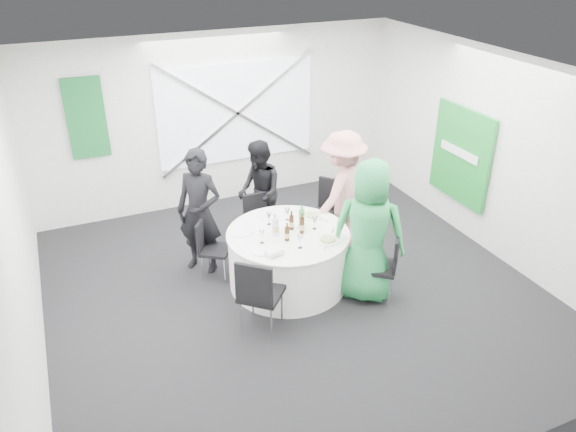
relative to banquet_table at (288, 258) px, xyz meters
name	(u,v)px	position (x,y,z in m)	size (l,w,h in m)	color
floor	(294,291)	(0.00, -0.20, -0.38)	(6.00, 6.00, 0.00)	black
ceiling	(296,74)	(0.00, -0.20, 2.42)	(6.00, 6.00, 0.00)	white
wall_back	(219,120)	(0.00, 2.80, 1.02)	(6.00, 6.00, 0.00)	silver
wall_front	(460,352)	(0.00, -3.20, 1.02)	(6.00, 6.00, 0.00)	silver
wall_left	(18,245)	(-3.00, -0.20, 1.02)	(6.00, 6.00, 0.00)	silver
wall_right	(495,156)	(3.00, -0.20, 1.02)	(6.00, 6.00, 0.00)	silver
window_panel	(237,113)	(0.30, 2.76, 1.12)	(2.60, 0.03, 1.60)	silver
window_brace_a	(238,113)	(0.30, 2.72, 1.12)	(0.05, 0.05, 3.16)	silver
window_brace_b	(238,113)	(0.30, 2.72, 1.12)	(0.05, 0.05, 3.16)	silver
green_banner	(86,118)	(-2.00, 2.75, 1.32)	(0.55, 0.04, 1.20)	#146526
green_sign	(461,155)	(2.94, 0.40, 0.82)	(0.05, 1.20, 1.40)	#198A2D
banquet_table	(288,258)	(0.00, 0.00, 0.00)	(1.56, 1.56, 0.76)	white
chair_back	(258,218)	(-0.02, 1.02, 0.09)	(0.38, 0.39, 0.82)	black
chair_back_left	(210,245)	(-0.87, 0.59, 0.10)	(0.52, 0.52, 0.82)	black
chair_back_right	(328,208)	(0.95, 0.73, 0.20)	(0.63, 0.63, 0.99)	black
chair_front_right	(386,261)	(0.97, -0.77, 0.16)	(0.59, 0.59, 0.92)	black
chair_front_left	(258,291)	(-0.71, -0.79, 0.20)	(0.64, 0.64, 0.99)	black
person_man_back_left	(199,212)	(-0.91, 0.82, 0.48)	(0.63, 0.41, 1.72)	black
person_man_back	(259,192)	(0.10, 1.26, 0.38)	(0.74, 0.41, 1.53)	black
person_woman_pink	(342,192)	(1.06, 0.55, 0.51)	(1.14, 0.53, 1.77)	pink
person_woman_green	(369,232)	(0.79, -0.62, 0.54)	(0.90, 0.58, 1.84)	green
plate_back	(268,215)	(-0.06, 0.53, 0.39)	(0.30, 0.30, 0.01)	white
plate_back_left	(242,232)	(-0.53, 0.25, 0.39)	(0.28, 0.28, 0.01)	white
plate_back_right	(312,216)	(0.47, 0.27, 0.40)	(0.26, 0.26, 0.04)	white
plate_front_right	(328,240)	(0.37, -0.38, 0.40)	(0.28, 0.28, 0.04)	white
plate_front_left	(261,251)	(-0.47, -0.28, 0.39)	(0.25, 0.25, 0.01)	white
napkin	(274,252)	(-0.36, -0.42, 0.42)	(0.20, 0.13, 0.06)	white
beer_bottle_a	(274,226)	(-0.16, 0.06, 0.48)	(0.06, 0.06, 0.26)	#3D230B
beer_bottle_b	(291,223)	(0.08, 0.07, 0.47)	(0.06, 0.06, 0.25)	#3D230B
beer_bottle_c	(302,226)	(0.16, -0.07, 0.48)	(0.06, 0.06, 0.27)	#3D230B
beer_bottle_d	(287,234)	(-0.09, -0.17, 0.47)	(0.06, 0.06, 0.24)	#3D230B
green_water_bottle	(302,219)	(0.22, 0.07, 0.50)	(0.08, 0.08, 0.30)	green
clear_water_bottle	(275,227)	(-0.17, 0.00, 0.50)	(0.08, 0.08, 0.31)	silver
wine_glass_a	(288,211)	(0.13, 0.33, 0.50)	(0.07, 0.07, 0.17)	white
wine_glass_b	(315,220)	(0.35, -0.04, 0.50)	(0.07, 0.07, 0.17)	white
wine_glass_c	(300,239)	(-0.01, -0.39, 0.50)	(0.07, 0.07, 0.17)	white
wine_glass_d	(269,216)	(-0.14, 0.31, 0.50)	(0.07, 0.07, 0.17)	white
wine_glass_e	(262,234)	(-0.39, -0.10, 0.50)	(0.07, 0.07, 0.17)	white
fork_a	(326,247)	(0.28, -0.50, 0.38)	(0.01, 0.15, 0.01)	silver
knife_a	(333,230)	(0.55, -0.18, 0.38)	(0.01, 0.15, 0.01)	silver
fork_b	(246,225)	(-0.42, 0.39, 0.38)	(0.01, 0.15, 0.01)	silver
knife_b	(242,235)	(-0.55, 0.18, 0.38)	(0.01, 0.15, 0.01)	silver
fork_c	(288,212)	(0.22, 0.53, 0.38)	(0.01, 0.15, 0.01)	silver
knife_c	(262,216)	(-0.13, 0.56, 0.38)	(0.01, 0.15, 0.01)	silver
fork_d	(324,220)	(0.56, 0.12, 0.38)	(0.01, 0.15, 0.01)	silver
knife_d	(305,213)	(0.42, 0.40, 0.38)	(0.01, 0.15, 0.01)	silver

